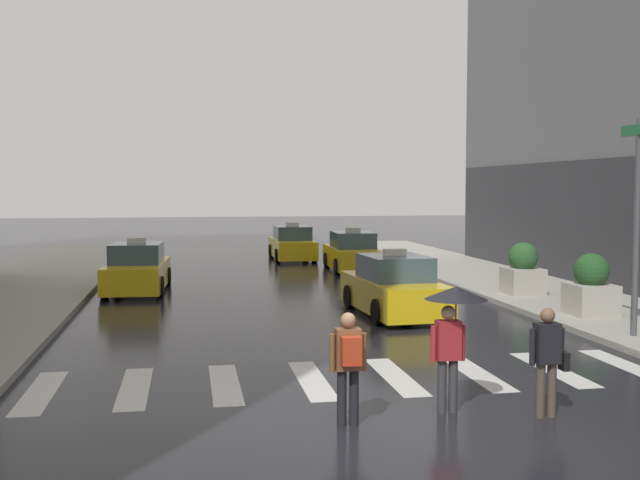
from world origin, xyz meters
TOP-DOWN VIEW (x-y plane):
  - ground_plane at (0.00, 0.00)m, footprint 160.00×160.00m
  - crosswalk_markings at (-0.00, 3.00)m, footprint 11.30×2.80m
  - taxi_lead at (2.54, 9.44)m, footprint 2.10×4.62m
  - taxi_second at (-4.59, 15.29)m, footprint 2.12×4.62m
  - taxi_third at (3.78, 20.16)m, footprint 2.03×4.59m
  - taxi_fourth at (1.98, 25.37)m, footprint 1.93×4.54m
  - pedestrian_with_umbrella at (1.03, 0.74)m, footprint 0.96×0.96m
  - pedestrian_with_backpack at (-0.68, 0.34)m, footprint 0.55×0.43m
  - pedestrian_with_handbag at (2.34, 0.26)m, footprint 0.60×0.24m
  - planter_near_corner at (7.33, 7.70)m, footprint 1.10×1.10m
  - planter_mid_block at (7.30, 11.62)m, footprint 1.10×1.10m

SIDE VIEW (x-z plane):
  - ground_plane at x=0.00m, z-range 0.00..0.00m
  - crosswalk_markings at x=0.00m, z-range 0.00..0.01m
  - taxi_lead at x=2.54m, z-range -0.18..1.63m
  - taxi_second at x=-4.59m, z-range -0.18..1.63m
  - taxi_third at x=3.78m, z-range -0.18..1.63m
  - taxi_fourth at x=1.98m, z-range -0.18..1.63m
  - planter_near_corner at x=7.33m, z-range 0.07..1.67m
  - planter_mid_block at x=7.30m, z-range 0.07..1.67m
  - pedestrian_with_handbag at x=2.34m, z-range 0.11..1.76m
  - pedestrian_with_backpack at x=-0.68m, z-range 0.15..1.80m
  - pedestrian_with_umbrella at x=1.03m, z-range 0.55..2.49m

